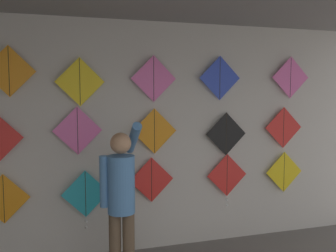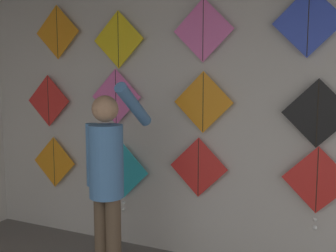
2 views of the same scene
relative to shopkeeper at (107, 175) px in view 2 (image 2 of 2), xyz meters
name	(u,v)px [view 2 (image 2 of 2)]	position (x,y,z in m)	size (l,w,h in m)	color
back_panel	(210,111)	(0.58, 0.83, 0.46)	(5.92, 0.06, 2.80)	beige
shopkeeper	(107,175)	(0.00, 0.00, 0.00)	(0.41, 0.54, 1.67)	brown
kite_0	(54,162)	(-1.17, 0.74, -0.15)	(0.55, 0.01, 0.55)	orange
kite_1	(124,173)	(-0.29, 0.74, -0.19)	(0.55, 0.04, 0.69)	#28B2C6
kite_2	(198,167)	(0.50, 0.74, -0.05)	(0.55, 0.01, 0.55)	red
kite_3	(317,183)	(1.51, 0.74, -0.09)	(0.55, 0.04, 0.69)	red
kite_5	(48,101)	(-1.22, 0.74, 0.52)	(0.55, 0.01, 0.55)	red
kite_6	(116,97)	(-0.37, 0.74, 0.58)	(0.55, 0.01, 0.55)	pink
kite_7	(203,102)	(0.54, 0.74, 0.55)	(0.55, 0.01, 0.55)	orange
kite_8	(317,113)	(1.49, 0.74, 0.48)	(0.55, 0.01, 0.55)	black
kite_10	(57,32)	(-1.07, 0.74, 1.24)	(0.55, 0.01, 0.55)	orange
kite_11	(118,40)	(-0.33, 0.74, 1.13)	(0.55, 0.01, 0.55)	yellow
kite_12	(203,30)	(0.53, 0.74, 1.17)	(0.55, 0.01, 0.55)	pink
kite_13	(308,22)	(1.39, 0.74, 1.19)	(0.55, 0.01, 0.55)	blue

